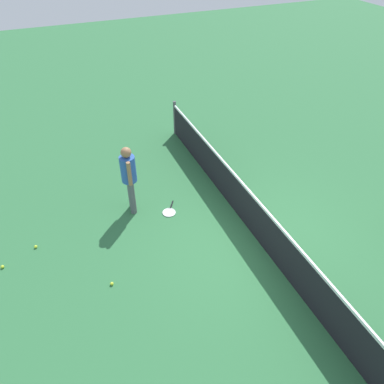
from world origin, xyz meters
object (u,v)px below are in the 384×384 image
at_px(tennis_ball_near_player, 3,267).
at_px(tennis_racket_near_player, 169,212).
at_px(tennis_ball_stray_left, 112,284).
at_px(tennis_ball_midcourt, 36,247).
at_px(player_near_side, 129,175).

bearing_deg(tennis_ball_near_player, tennis_racket_near_player, 94.77).
xyz_separation_m(tennis_ball_near_player, tennis_ball_stray_left, (1.24, 1.92, 0.00)).
relative_size(tennis_ball_midcourt, tennis_ball_stray_left, 1.00).
height_order(player_near_side, tennis_ball_midcourt, player_near_side).
bearing_deg(player_near_side, tennis_ball_near_player, -75.76).
xyz_separation_m(tennis_ball_near_player, tennis_ball_midcourt, (-0.32, 0.65, 0.00)).
height_order(tennis_ball_midcourt, tennis_ball_stray_left, same).
xyz_separation_m(tennis_racket_near_player, tennis_ball_midcourt, (-0.01, -2.98, 0.02)).
height_order(tennis_ball_near_player, tennis_ball_midcourt, same).
xyz_separation_m(player_near_side, tennis_racket_near_player, (0.43, 0.75, -1.00)).
bearing_deg(player_near_side, tennis_racket_near_player, 60.41).
distance_m(tennis_ball_near_player, tennis_ball_midcourt, 0.72).
xyz_separation_m(tennis_racket_near_player, tennis_ball_stray_left, (1.55, -1.72, 0.02)).
xyz_separation_m(player_near_side, tennis_ball_stray_left, (1.97, -0.96, -0.98)).
relative_size(player_near_side, tennis_ball_near_player, 25.76).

